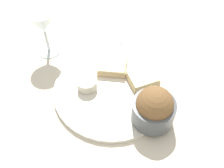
{
  "coord_description": "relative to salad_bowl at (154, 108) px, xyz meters",
  "views": [
    {
      "loc": [
        -0.09,
        -0.48,
        0.65
      ],
      "look_at": [
        0.0,
        0.0,
        0.03
      ],
      "focal_mm": 45.0,
      "sensor_mm": 36.0,
      "label": 1
    }
  ],
  "objects": [
    {
      "name": "cheese_toast_near",
      "position": [
        -0.07,
        0.19,
        -0.04
      ],
      "size": [
        0.1,
        0.09,
        0.03
      ],
      "color": "#D1B27F",
      "rests_on": "dinner_plate"
    },
    {
      "name": "salad_bowl",
      "position": [
        0.0,
        0.0,
        0.0
      ],
      "size": [
        0.11,
        0.11,
        0.11
      ],
      "color": "#4C5156",
      "rests_on": "dinner_plate"
    },
    {
      "name": "ground_plane",
      "position": [
        -0.09,
        0.12,
        -0.06
      ],
      "size": [
        4.0,
        4.0,
        0.0
      ],
      "primitive_type": "plane",
      "color": "beige"
    },
    {
      "name": "sauce_ramekin",
      "position": [
        -0.15,
        0.13,
        -0.03
      ],
      "size": [
        0.06,
        0.06,
        0.03
      ],
      "color": "beige",
      "rests_on": "dinner_plate"
    },
    {
      "name": "dinner_plate",
      "position": [
        -0.09,
        0.12,
        -0.05
      ],
      "size": [
        0.33,
        0.33,
        0.01
      ],
      "color": "silver",
      "rests_on": "ground_plane"
    },
    {
      "name": "fork",
      "position": [
        -0.03,
        0.39,
        -0.06
      ],
      "size": [
        0.03,
        0.18,
        0.01
      ],
      "color": "silver",
      "rests_on": "ground_plane"
    },
    {
      "name": "cheese_toast_far",
      "position": [
        0.01,
        0.13,
        -0.04
      ],
      "size": [
        0.09,
        0.08,
        0.03
      ],
      "color": "#D1B27F",
      "rests_on": "dinner_plate"
    },
    {
      "name": "wine_glass",
      "position": [
        -0.26,
        0.32,
        0.05
      ],
      "size": [
        0.09,
        0.09,
        0.16
      ],
      "color": "silver",
      "rests_on": "ground_plane"
    }
  ]
}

